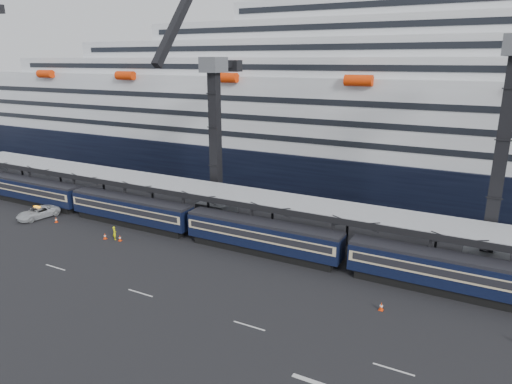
% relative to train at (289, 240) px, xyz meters
% --- Properties ---
extents(ground, '(260.00, 260.00, 0.00)m').
position_rel_train_xyz_m(ground, '(4.65, -10.00, -2.20)').
color(ground, black).
rests_on(ground, ground).
extents(lane_markings, '(111.00, 4.27, 0.02)m').
position_rel_train_xyz_m(lane_markings, '(12.80, -15.23, -2.19)').
color(lane_markings, beige).
rests_on(lane_markings, ground).
extents(train, '(133.05, 3.00, 4.05)m').
position_rel_train_xyz_m(train, '(0.00, 0.00, 0.00)').
color(train, black).
rests_on(train, ground).
extents(canopy, '(130.00, 6.25, 5.53)m').
position_rel_train_xyz_m(canopy, '(4.65, 4.00, 3.05)').
color(canopy, gray).
rests_on(canopy, ground).
extents(cruise_ship, '(214.09, 28.84, 34.00)m').
position_rel_train_xyz_m(cruise_ship, '(3.57, 35.99, 10.14)').
color(cruise_ship, black).
rests_on(cruise_ship, ground).
extents(crane_dark_near, '(4.50, 17.75, 35.08)m').
position_rel_train_xyz_m(crane_dark_near, '(-15.35, 8.59, 9.73)').
color(crane_dark_near, '#4D4F54').
rests_on(crane_dark_near, ground).
extents(crane_dark_mid, '(4.50, 18.24, 39.64)m').
position_rel_train_xyz_m(crane_dark_mid, '(19.65, 7.59, 11.16)').
color(crane_dark_mid, '#4D4F54').
rests_on(crane_dark_mid, ground).
extents(pickup_truck, '(3.57, 6.13, 1.60)m').
position_rel_train_xyz_m(pickup_truck, '(-37.03, -4.15, -1.40)').
color(pickup_truck, '#ADB0B4').
rests_on(pickup_truck, ground).
extents(worker, '(0.75, 0.69, 1.72)m').
position_rel_train_xyz_m(worker, '(-21.50, -5.02, -1.34)').
color(worker, '#E7ED0C').
rests_on(worker, ground).
extents(traffic_cone_a, '(0.38, 0.38, 0.77)m').
position_rel_train_xyz_m(traffic_cone_a, '(-33.24, -4.22, -1.82)').
color(traffic_cone_a, red).
rests_on(traffic_cone_a, ground).
extents(traffic_cone_b, '(0.39, 0.39, 0.78)m').
position_rel_train_xyz_m(traffic_cone_b, '(-20.63, -5.06, -1.81)').
color(traffic_cone_b, red).
rests_on(traffic_cone_b, ground).
extents(traffic_cone_c, '(0.39, 0.39, 0.79)m').
position_rel_train_xyz_m(traffic_cone_c, '(-22.73, -5.48, -1.81)').
color(traffic_cone_c, red).
rests_on(traffic_cone_c, ground).
extents(traffic_cone_d, '(0.40, 0.40, 0.81)m').
position_rel_train_xyz_m(traffic_cone_d, '(11.89, -6.20, -1.80)').
color(traffic_cone_d, red).
rests_on(traffic_cone_d, ground).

